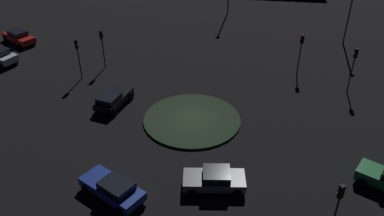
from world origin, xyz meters
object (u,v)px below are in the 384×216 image
at_px(car_red, 19,37).
at_px(car_grey, 215,179).
at_px(traffic_light_east_near, 102,42).
at_px(car_blue, 113,188).
at_px(traffic_light_southwest, 354,62).
at_px(car_black, 113,99).
at_px(traffic_light_south, 301,46).
at_px(traffic_light_west, 338,202).
at_px(traffic_light_east, 78,51).

distance_m(car_red, car_grey, 33.16).
bearing_deg(traffic_light_east_near, car_blue, -30.42).
bearing_deg(traffic_light_southwest, car_black, -11.62).
xyz_separation_m(traffic_light_south, traffic_light_southwest, (-5.39, 0.69, 0.13)).
height_order(traffic_light_west, traffic_light_east_near, traffic_light_west).
bearing_deg(traffic_light_west, car_black, 12.74).
bearing_deg(traffic_light_east_near, traffic_light_southwest, 35.50).
distance_m(car_black, traffic_light_west, 21.09).
height_order(car_red, traffic_light_west, traffic_light_west).
bearing_deg(traffic_light_east, car_grey, -16.76).
height_order(car_red, traffic_light_east, traffic_light_east).
bearing_deg(traffic_light_south, traffic_light_southwest, 97.82).
relative_size(car_red, traffic_light_east, 1.11).
distance_m(car_black, traffic_light_east, 6.99).
bearing_deg(traffic_light_southwest, traffic_light_east_near, -30.49).
height_order(traffic_light_west, traffic_light_east, traffic_light_west).
height_order(car_black, traffic_light_west, traffic_light_west).
xyz_separation_m(car_blue, traffic_light_east, (14.52, -9.78, 2.23)).
relative_size(car_red, traffic_light_south, 1.10).
bearing_deg(car_black, car_grey, -118.84).
bearing_deg(car_black, car_blue, -148.84).
height_order(car_black, car_red, car_red).
relative_size(car_black, traffic_light_east, 1.04).
bearing_deg(traffic_light_west, car_blue, 42.47).
bearing_deg(car_blue, car_grey, -135.00).
relative_size(car_black, traffic_light_west, 1.04).
distance_m(car_grey, traffic_light_east, 20.17).
bearing_deg(traffic_light_southwest, car_red, -36.70).
bearing_deg(car_blue, traffic_light_east_near, -40.45).
bearing_deg(traffic_light_southwest, traffic_light_south, -61.97).
height_order(car_blue, traffic_light_south, traffic_light_south).
xyz_separation_m(car_black, traffic_light_south, (-10.67, -15.69, 2.24)).
relative_size(traffic_light_east_near, traffic_light_southwest, 0.93).
distance_m(car_red, traffic_light_west, 40.78).
bearing_deg(car_grey, car_black, -49.27).
distance_m(car_blue, traffic_light_west, 13.77).
relative_size(car_blue, traffic_light_west, 1.09).
xyz_separation_m(car_red, traffic_light_east_near, (-13.15, -1.48, 2.14)).
distance_m(car_grey, traffic_light_south, 19.26).
xyz_separation_m(car_black, car_grey, (-13.01, 3.29, -0.03)).
bearing_deg(car_black, traffic_light_southwest, -61.58).
relative_size(traffic_light_south, traffic_light_east, 1.01).
bearing_deg(traffic_light_south, car_grey, 22.16).
bearing_deg(traffic_light_south, traffic_light_east_near, -42.57).
distance_m(traffic_light_west, traffic_light_southwest, 18.49).
height_order(traffic_light_east_near, traffic_light_southwest, traffic_light_southwest).
relative_size(car_blue, traffic_light_east, 1.09).
bearing_deg(traffic_light_east, traffic_light_east_near, 86.94).
xyz_separation_m(car_grey, traffic_light_east, (19.37, -5.14, 2.25)).
xyz_separation_m(car_blue, traffic_light_east_near, (14.46, -12.89, 2.17)).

